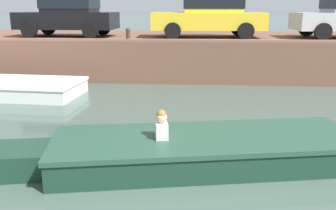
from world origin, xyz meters
TOP-DOWN VIEW (x-y plane):
  - ground_plane at (0.00, 5.49)m, footprint 400.00×400.00m
  - far_quay_wall at (0.00, 13.97)m, footprint 60.00×6.00m
  - far_wall_coping at (0.00, 11.09)m, footprint 60.00×0.24m
  - motorboat_passing at (-0.02, 4.23)m, footprint 6.33×2.64m
  - car_leftmost_black at (-4.98, 12.96)m, footprint 3.87×1.99m
  - car_left_inner_yellow at (0.52, 12.96)m, footprint 4.32×2.12m
  - mooring_bollard_mid at (-2.33, 11.22)m, footprint 0.15×0.15m

SIDE VIEW (x-z plane):
  - ground_plane at x=0.00m, z-range 0.00..0.00m
  - motorboat_passing at x=-0.02m, z-range -0.24..0.74m
  - far_quay_wall at x=0.00m, z-range 0.00..1.47m
  - far_wall_coping at x=0.00m, z-range 1.47..1.55m
  - mooring_bollard_mid at x=-2.33m, z-range 1.49..1.93m
  - car_leftmost_black at x=-4.98m, z-range 1.54..3.08m
  - car_left_inner_yellow at x=0.52m, z-range 1.55..3.09m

